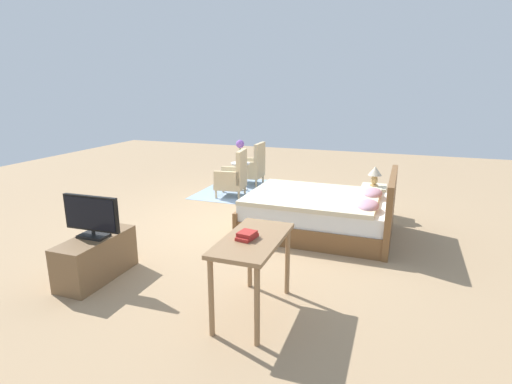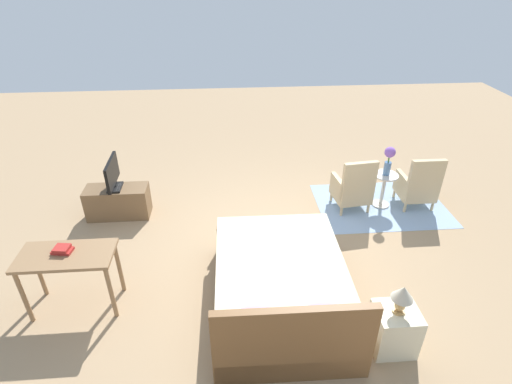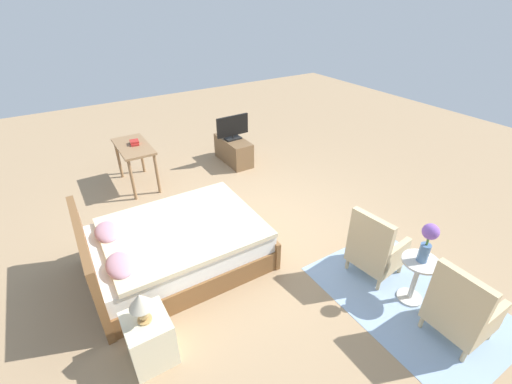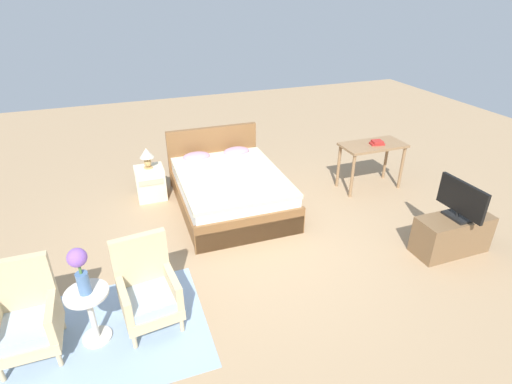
# 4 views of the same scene
# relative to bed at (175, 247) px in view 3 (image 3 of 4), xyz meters

# --- Properties ---
(ground_plane) EXTENTS (16.00, 16.00, 0.00)m
(ground_plane) POSITION_rel_bed_xyz_m (0.09, -1.16, -0.30)
(ground_plane) COLOR #A38460
(floor_rug) EXTENTS (2.10, 1.50, 0.01)m
(floor_rug) POSITION_rel_bed_xyz_m (-1.97, -2.08, -0.29)
(floor_rug) COLOR #8EA8C6
(floor_rug) RESTS_ON ground_plane
(bed) EXTENTS (1.55, 2.13, 0.96)m
(bed) POSITION_rel_bed_xyz_m (0.00, 0.00, 0.00)
(bed) COLOR brown
(bed) RESTS_ON ground_plane
(armchair_by_window_left) EXTENTS (0.54, 0.54, 0.92)m
(armchair_by_window_left) POSITION_rel_bed_xyz_m (-2.51, -2.02, 0.08)
(armchair_by_window_left) COLOR #CCB284
(armchair_by_window_left) RESTS_ON floor_rug
(armchair_by_window_right) EXTENTS (0.60, 0.60, 0.92)m
(armchair_by_window_right) POSITION_rel_bed_xyz_m (-1.43, -2.02, 0.08)
(armchair_by_window_right) COLOR #CCB284
(armchair_by_window_right) RESTS_ON floor_rug
(side_table) EXTENTS (0.40, 0.40, 0.58)m
(side_table) POSITION_rel_bed_xyz_m (-1.97, -2.08, 0.06)
(side_table) COLOR beige
(side_table) RESTS_ON ground_plane
(flower_vase) EXTENTS (0.17, 0.17, 0.48)m
(flower_vase) POSITION_rel_bed_xyz_m (-1.97, -2.08, 0.57)
(flower_vase) COLOR #4C709E
(flower_vase) RESTS_ON side_table
(nightstand) EXTENTS (0.44, 0.41, 0.52)m
(nightstand) POSITION_rel_bed_xyz_m (-1.10, 0.66, -0.04)
(nightstand) COLOR beige
(nightstand) RESTS_ON ground_plane
(table_lamp) EXTENTS (0.22, 0.22, 0.33)m
(table_lamp) POSITION_rel_bed_xyz_m (-1.10, 0.66, 0.44)
(table_lamp) COLOR tan
(table_lamp) RESTS_ON nightstand
(tv_stand) EXTENTS (0.96, 0.40, 0.50)m
(tv_stand) POSITION_rel_bed_xyz_m (2.31, -2.12, -0.05)
(tv_stand) COLOR brown
(tv_stand) RESTS_ON ground_plane
(tv_flatscreen) EXTENTS (0.21, 0.69, 0.48)m
(tv_flatscreen) POSITION_rel_bed_xyz_m (2.32, -2.12, 0.44)
(tv_flatscreen) COLOR black
(tv_flatscreen) RESTS_ON tv_stand
(vanity_desk) EXTENTS (1.04, 0.52, 0.77)m
(vanity_desk) POSITION_rel_bed_xyz_m (2.38, -0.20, 0.36)
(vanity_desk) COLOR #8E6B47
(vanity_desk) RESTS_ON ground_plane
(book_stack) EXTENTS (0.23, 0.17, 0.07)m
(book_stack) POSITION_rel_bed_xyz_m (2.42, -0.24, 0.50)
(book_stack) COLOR #AD2823
(book_stack) RESTS_ON vanity_desk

